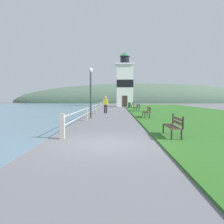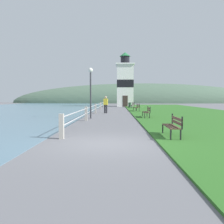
# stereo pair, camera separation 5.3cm
# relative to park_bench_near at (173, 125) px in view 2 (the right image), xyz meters

# --- Properties ---
(ground_plane) EXTENTS (160.00, 160.00, 0.00)m
(ground_plane) POSITION_rel_park_bench_near_xyz_m (-2.73, -1.41, -0.54)
(ground_plane) COLOR slate
(grass_verge) EXTENTS (12.00, 57.53, 0.06)m
(grass_verge) POSITION_rel_park_bench_near_xyz_m (5.16, 17.77, -0.51)
(grass_verge) COLOR #2D6623
(grass_verge) RESTS_ON ground_plane
(seawall_railing) EXTENTS (0.18, 31.78, 1.01)m
(seawall_railing) POSITION_rel_park_bench_near_xyz_m (-4.51, 15.39, 0.07)
(seawall_railing) COLOR #A8A399
(seawall_railing) RESTS_ON ground_plane
(park_bench_near) EXTENTS (0.50, 1.85, 0.94)m
(park_bench_near) POSITION_rel_park_bench_near_xyz_m (0.00, 0.00, 0.00)
(park_bench_near) COLOR brown
(park_bench_near) RESTS_ON ground_plane
(park_bench_midway) EXTENTS (0.51, 1.92, 0.94)m
(park_bench_midway) POSITION_rel_park_bench_near_xyz_m (0.13, 9.93, 0.00)
(park_bench_midway) COLOR brown
(park_bench_midway) RESTS_ON ground_plane
(park_bench_far) EXTENTS (0.64, 1.93, 0.94)m
(park_bench_far) POSITION_rel_park_bench_near_xyz_m (0.07, 19.28, 0.00)
(park_bench_far) COLOR brown
(park_bench_far) RESTS_ON ground_plane
(park_bench_by_lighthouse) EXTENTS (0.64, 1.75, 0.94)m
(park_bench_by_lighthouse) POSITION_rel_park_bench_near_xyz_m (0.12, 28.61, -0.00)
(park_bench_by_lighthouse) COLOR brown
(park_bench_by_lighthouse) RESTS_ON ground_plane
(lighthouse) EXTENTS (3.41, 3.41, 9.92)m
(lighthouse) POSITION_rel_park_bench_near_xyz_m (-0.81, 35.93, 3.82)
(lighthouse) COLOR white
(lighthouse) RESTS_ON ground_plane
(person_strolling) EXTENTS (0.47, 0.30, 1.80)m
(person_strolling) POSITION_rel_park_bench_near_xyz_m (-3.49, 16.04, 0.44)
(person_strolling) COLOR #28282D
(person_strolling) RESTS_ON ground_plane
(trash_bin) EXTENTS (0.54, 0.54, 0.84)m
(trash_bin) POSITION_rel_park_bench_near_xyz_m (-0.18, 30.56, -0.12)
(trash_bin) COLOR #2D5138
(trash_bin) RESTS_ON ground_plane
(lamp_post) EXTENTS (0.36, 0.36, 3.96)m
(lamp_post) POSITION_rel_park_bench_near_xyz_m (-4.36, 9.27, 2.20)
(lamp_post) COLOR #333338
(lamp_post) RESTS_ON ground_plane
(distant_hillside) EXTENTS (80.00, 16.00, 12.00)m
(distant_hillside) POSITION_rel_park_bench_near_xyz_m (5.27, 66.95, -0.54)
(distant_hillside) COLOR #4C6651
(distant_hillside) RESTS_ON ground_plane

